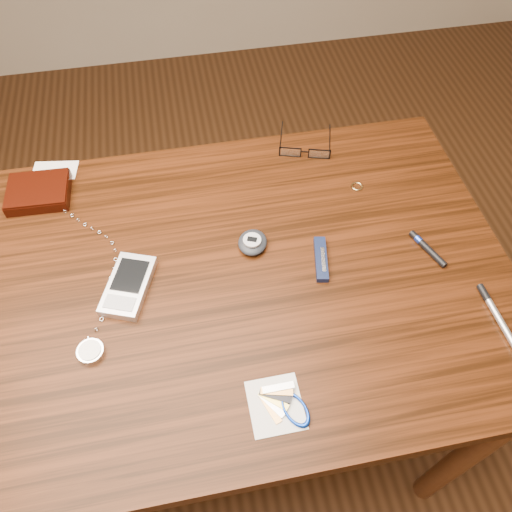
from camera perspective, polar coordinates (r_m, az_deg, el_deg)
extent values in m
plane|color=#472814|center=(1.57, -1.50, -17.52)|extent=(3.80, 3.80, 0.00)
cube|color=#321508|center=(0.91, -2.49, -2.74)|extent=(1.00, 0.70, 0.03)
cylinder|color=#4C2814|center=(1.26, 22.93, -20.20)|extent=(0.05, 0.05, 0.71)
cylinder|color=#4C2814|center=(1.44, -21.99, -3.70)|extent=(0.05, 0.05, 0.71)
cylinder|color=#4C2814|center=(1.47, 13.61, 1.71)|extent=(0.05, 0.05, 0.71)
cube|color=black|center=(1.09, -23.56, 6.66)|extent=(0.12, 0.10, 0.02)
cube|color=black|center=(1.08, -23.79, 7.12)|extent=(0.12, 0.10, 0.00)
cube|color=silver|center=(1.14, -22.00, 9.06)|extent=(0.10, 0.07, 0.00)
cube|color=black|center=(1.08, 3.94, 11.77)|extent=(0.05, 0.01, 0.02)
cube|color=white|center=(1.08, 3.94, 11.77)|extent=(0.04, 0.01, 0.02)
cylinder|color=black|center=(1.13, 2.87, 13.33)|extent=(0.03, 0.11, 0.00)
cube|color=black|center=(1.09, 7.23, 11.49)|extent=(0.05, 0.01, 0.02)
cube|color=white|center=(1.09, 7.23, 11.49)|extent=(0.04, 0.01, 0.02)
cylinder|color=black|center=(1.14, 8.42, 12.87)|extent=(0.03, 0.11, 0.00)
cube|color=black|center=(1.08, 5.60, 11.78)|extent=(0.01, 0.01, 0.00)
torus|color=tan|center=(1.05, 11.46, 7.81)|extent=(0.03, 0.03, 0.00)
cylinder|color=silver|center=(0.85, -18.38, -10.33)|extent=(0.04, 0.04, 0.01)
cylinder|color=white|center=(0.85, -18.48, -10.15)|extent=(0.04, 0.04, 0.00)
cylinder|color=silver|center=(0.87, -18.60, -8.93)|extent=(0.01, 0.01, 0.01)
torus|color=silver|center=(0.87, -17.77, -7.99)|extent=(0.01, 0.01, 0.01)
torus|color=silver|center=(0.88, -17.24, -6.90)|extent=(0.01, 0.01, 0.00)
torus|color=silver|center=(0.89, -16.95, -5.75)|extent=(0.01, 0.01, 0.01)
torus|color=silver|center=(0.90, -16.76, -4.62)|extent=(0.01, 0.01, 0.00)
torus|color=silver|center=(0.91, -16.55, -3.52)|extent=(0.01, 0.01, 0.01)
torus|color=silver|center=(0.92, -16.26, -2.45)|extent=(0.01, 0.01, 0.00)
torus|color=silver|center=(0.93, -15.95, -1.41)|extent=(0.01, 0.00, 0.01)
torus|color=silver|center=(0.94, -15.74, -0.38)|extent=(0.01, 0.01, 0.00)
torus|color=silver|center=(0.95, -15.78, 0.61)|extent=(0.01, 0.00, 0.01)
torus|color=silver|center=(0.97, -16.14, 1.47)|extent=(0.01, 0.01, 0.00)
torus|color=silver|center=(0.98, -16.75, 2.13)|extent=(0.01, 0.01, 0.01)
torus|color=silver|center=(0.99, -17.48, 2.61)|extent=(0.01, 0.01, 0.00)
torus|color=silver|center=(1.00, -18.24, 3.02)|extent=(0.01, 0.01, 0.01)
torus|color=silver|center=(1.01, -18.97, 3.44)|extent=(0.01, 0.01, 0.00)
torus|color=silver|center=(1.02, -19.64, 3.90)|extent=(0.01, 0.01, 0.01)
torus|color=silver|center=(1.04, -20.29, 4.37)|extent=(0.01, 0.01, 0.00)
torus|color=silver|center=(1.05, -20.98, 4.77)|extent=(0.01, 0.00, 0.01)
cube|color=silver|center=(0.90, -14.39, -3.31)|extent=(0.11, 0.14, 0.02)
cube|color=black|center=(0.90, -14.20, -2.15)|extent=(0.07, 0.08, 0.00)
cube|color=#A0A1A8|center=(0.87, -15.34, -5.17)|extent=(0.06, 0.04, 0.00)
ellipsoid|color=black|center=(0.92, -0.40, 1.57)|extent=(0.07, 0.08, 0.02)
cylinder|color=#ACAEB5|center=(0.91, -0.45, 1.84)|extent=(0.03, 0.03, 0.00)
cube|color=black|center=(0.91, -0.45, 1.93)|extent=(0.02, 0.02, 0.00)
cube|color=silver|center=(0.78, 2.25, -16.65)|extent=(0.08, 0.09, 0.00)
torus|color=#0C32A9|center=(0.78, 4.50, -17.07)|extent=(0.06, 0.06, 0.01)
cube|color=#9F7038|center=(0.78, 1.66, -17.04)|extent=(0.03, 0.05, 0.00)
cube|color=#BCBDC1|center=(0.78, 1.85, -16.59)|extent=(0.04, 0.05, 0.00)
cube|color=#A5903A|center=(0.78, 2.03, -16.13)|extent=(0.04, 0.04, 0.00)
cube|color=black|center=(0.78, 2.21, -15.68)|extent=(0.05, 0.03, 0.00)
cube|color=#9F7038|center=(0.78, 2.39, -15.23)|extent=(0.05, 0.02, 0.00)
cube|color=#BCBDC1|center=(0.78, 2.57, -14.78)|extent=(0.05, 0.01, 0.00)
cube|color=#0B1A33|center=(0.91, 7.43, -0.34)|extent=(0.04, 0.10, 0.01)
cube|color=silver|center=(0.90, 7.70, -0.37)|extent=(0.02, 0.05, 0.00)
cylinder|color=silver|center=(0.93, 26.13, -6.67)|extent=(0.02, 0.14, 0.01)
cylinder|color=black|center=(0.95, 24.60, -3.84)|extent=(0.01, 0.03, 0.01)
cylinder|color=black|center=(0.97, 19.04, 0.79)|extent=(0.04, 0.09, 0.01)
cylinder|color=#203BB0|center=(0.98, 18.08, 1.79)|extent=(0.02, 0.02, 0.01)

